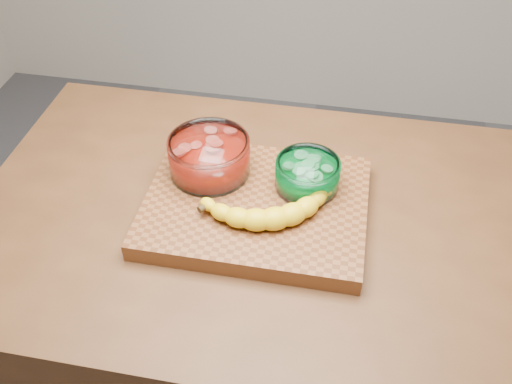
# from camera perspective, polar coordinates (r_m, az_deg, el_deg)

# --- Properties ---
(counter) EXTENTS (1.20, 0.80, 0.90)m
(counter) POSITION_cam_1_polar(r_m,az_deg,el_deg) (1.54, 0.00, -13.99)
(counter) COLOR #523018
(counter) RESTS_ON ground
(cutting_board) EXTENTS (0.45, 0.35, 0.04)m
(cutting_board) POSITION_cam_1_polar(r_m,az_deg,el_deg) (1.18, 0.00, -1.43)
(cutting_board) COLOR brown
(cutting_board) RESTS_ON counter
(bowl_red) EXTENTS (0.17, 0.17, 0.08)m
(bowl_red) POSITION_cam_1_polar(r_m,az_deg,el_deg) (1.21, -4.69, 3.52)
(bowl_red) COLOR white
(bowl_red) RESTS_ON cutting_board
(bowl_green) EXTENTS (0.13, 0.13, 0.06)m
(bowl_green) POSITION_cam_1_polar(r_m,az_deg,el_deg) (1.18, 5.16, 1.76)
(bowl_green) COLOR white
(bowl_green) RESTS_ON cutting_board
(banana) EXTENTS (0.29, 0.19, 0.04)m
(banana) POSITION_cam_1_polar(r_m,az_deg,el_deg) (1.13, 0.99, -0.79)
(banana) COLOR yellow
(banana) RESTS_ON cutting_board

